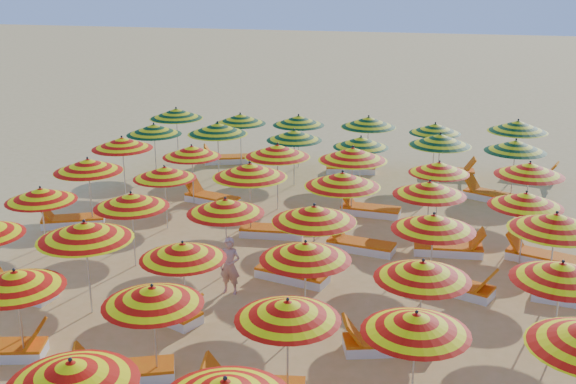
# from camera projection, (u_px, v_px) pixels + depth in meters

# --- Properties ---
(ground) EXTENTS (120.00, 120.00, 0.00)m
(ground) POSITION_uv_depth(u_px,v_px,m) (284.00, 259.00, 17.97)
(ground) COLOR #E1B064
(ground) RESTS_ON ground
(umbrella_2) EXTENTS (2.18, 2.18, 1.96)m
(umbrella_2) POSITION_uv_depth(u_px,v_px,m) (72.00, 373.00, 9.87)
(umbrella_2) COLOR silver
(umbrella_2) RESTS_ON ground
(umbrella_7) EXTENTS (1.95, 1.95, 1.87)m
(umbrella_7) POSITION_uv_depth(u_px,v_px,m) (15.00, 280.00, 12.90)
(umbrella_7) COLOR silver
(umbrella_7) RESTS_ON ground
(umbrella_8) EXTENTS (2.10, 2.10, 1.87)m
(umbrella_8) POSITION_uv_depth(u_px,v_px,m) (152.00, 296.00, 12.31)
(umbrella_8) COLOR silver
(umbrella_8) RESTS_ON ground
(umbrella_9) EXTENTS (2.26, 2.26, 1.88)m
(umbrella_9) POSITION_uv_depth(u_px,v_px,m) (288.00, 310.00, 11.78)
(umbrella_9) COLOR silver
(umbrella_9) RESTS_ON ground
(umbrella_10) EXTENTS (1.83, 1.83, 1.87)m
(umbrella_10) POSITION_uv_depth(u_px,v_px,m) (416.00, 323.00, 11.38)
(umbrella_10) COLOR silver
(umbrella_10) RESTS_ON ground
(umbrella_13) EXTENTS (2.50, 2.50, 2.10)m
(umbrella_13) POSITION_uv_depth(u_px,v_px,m) (85.00, 231.00, 14.68)
(umbrella_13) COLOR silver
(umbrella_13) RESTS_ON ground
(umbrella_14) EXTENTS (2.14, 2.14, 1.84)m
(umbrella_14) POSITION_uv_depth(u_px,v_px,m) (183.00, 251.00, 14.25)
(umbrella_14) COLOR silver
(umbrella_14) RESTS_ON ground
(umbrella_15) EXTENTS (2.00, 2.00, 1.93)m
(umbrella_15) POSITION_uv_depth(u_px,v_px,m) (305.00, 251.00, 14.06)
(umbrella_15) COLOR silver
(umbrella_15) RESTS_ON ground
(umbrella_16) EXTENTS (2.02, 2.02, 1.91)m
(umbrella_16) POSITION_uv_depth(u_px,v_px,m) (423.00, 270.00, 13.23)
(umbrella_16) COLOR silver
(umbrella_16) RESTS_ON ground
(umbrella_17) EXTENTS (2.22, 2.22, 1.95)m
(umbrella_17) POSITION_uv_depth(u_px,v_px,m) (562.00, 272.00, 13.06)
(umbrella_17) COLOR silver
(umbrella_17) RESTS_ON ground
(umbrella_18) EXTENTS (2.12, 2.12, 1.85)m
(umbrella_18) POSITION_uv_depth(u_px,v_px,m) (41.00, 195.00, 17.67)
(umbrella_18) COLOR silver
(umbrella_18) RESTS_ON ground
(umbrella_19) EXTENTS (1.81, 1.81, 1.91)m
(umbrella_19) POSITION_uv_depth(u_px,v_px,m) (131.00, 200.00, 17.08)
(umbrella_19) COLOR silver
(umbrella_19) RESTS_ON ground
(umbrella_20) EXTENTS (2.22, 2.22, 1.92)m
(umbrella_20) POSITION_uv_depth(u_px,v_px,m) (225.00, 206.00, 16.63)
(umbrella_20) COLOR silver
(umbrella_20) RESTS_ON ground
(umbrella_21) EXTENTS (2.15, 2.15, 2.01)m
(umbrella_21) POSITION_uv_depth(u_px,v_px,m) (314.00, 213.00, 15.91)
(umbrella_21) COLOR silver
(umbrella_21) RESTS_ON ground
(umbrella_22) EXTENTS (2.19, 2.19, 1.95)m
(umbrella_22) POSITION_uv_depth(u_px,v_px,m) (434.00, 222.00, 15.55)
(umbrella_22) COLOR silver
(umbrella_22) RESTS_ON ground
(umbrella_23) EXTENTS (2.55, 2.55, 2.11)m
(umbrella_23) POSITION_uv_depth(u_px,v_px,m) (556.00, 222.00, 15.14)
(umbrella_23) COLOR silver
(umbrella_23) RESTS_ON ground
(umbrella_24) EXTENTS (2.14, 2.14, 2.00)m
(umbrella_24) POSITION_uv_depth(u_px,v_px,m) (88.00, 165.00, 19.68)
(umbrella_24) COLOR silver
(umbrella_24) RESTS_ON ground
(umbrella_25) EXTENTS (2.09, 2.09, 1.83)m
(umbrella_25) POSITION_uv_depth(u_px,v_px,m) (165.00, 173.00, 19.55)
(umbrella_25) COLOR silver
(umbrella_25) RESTS_ON ground
(umbrella_26) EXTENTS (2.16, 2.16, 2.11)m
(umbrella_26) POSITION_uv_depth(u_px,v_px,m) (250.00, 170.00, 18.88)
(umbrella_26) COLOR silver
(umbrella_26) RESTS_ON ground
(umbrella_27) EXTENTS (2.56, 2.56, 2.07)m
(umbrella_27) POSITION_uv_depth(u_px,v_px,m) (343.00, 179.00, 18.22)
(umbrella_27) COLOR silver
(umbrella_27) RESTS_ON ground
(umbrella_28) EXTENTS (2.36, 2.36, 1.94)m
(umbrella_28) POSITION_uv_depth(u_px,v_px,m) (430.00, 188.00, 17.88)
(umbrella_28) COLOR silver
(umbrella_28) RESTS_ON ground
(umbrella_29) EXTENTS (1.87, 1.87, 1.89)m
(umbrella_29) POSITION_uv_depth(u_px,v_px,m) (526.00, 199.00, 17.18)
(umbrella_29) COLOR silver
(umbrella_29) RESTS_ON ground
(umbrella_30) EXTENTS (1.93, 1.93, 1.99)m
(umbrella_30) POSITION_uv_depth(u_px,v_px,m) (122.00, 143.00, 22.13)
(umbrella_30) COLOR silver
(umbrella_30) RESTS_ON ground
(umbrella_31) EXTENTS (2.06, 2.06, 1.87)m
(umbrella_31) POSITION_uv_depth(u_px,v_px,m) (192.00, 151.00, 21.57)
(umbrella_31) COLOR silver
(umbrella_31) RESTS_ON ground
(umbrella_32) EXTENTS (2.19, 2.19, 2.05)m
(umbrella_32) POSITION_uv_depth(u_px,v_px,m) (277.00, 151.00, 21.03)
(umbrella_32) COLOR silver
(umbrella_32) RESTS_ON ground
(umbrella_33) EXTENTS (2.60, 2.60, 2.10)m
(umbrella_33) POSITION_uv_depth(u_px,v_px,m) (353.00, 154.00, 20.48)
(umbrella_33) COLOR silver
(umbrella_33) RESTS_ON ground
(umbrella_34) EXTENTS (1.87, 1.87, 1.81)m
(umbrella_34) POSITION_uv_depth(u_px,v_px,m) (439.00, 168.00, 20.09)
(umbrella_34) COLOR silver
(umbrella_34) RESTS_ON ground
(umbrella_35) EXTENTS (2.43, 2.43, 1.98)m
(umbrella_35) POSITION_uv_depth(u_px,v_px,m) (530.00, 169.00, 19.39)
(umbrella_35) COLOR silver
(umbrella_35) RESTS_ON ground
(umbrella_36) EXTENTS (2.19, 2.19, 1.95)m
(umbrella_36) POSITION_uv_depth(u_px,v_px,m) (154.00, 129.00, 24.06)
(umbrella_36) COLOR silver
(umbrella_36) RESTS_ON ground
(umbrella_37) EXTENTS (2.16, 2.16, 2.10)m
(umbrella_37) POSITION_uv_depth(u_px,v_px,m) (218.00, 128.00, 23.59)
(umbrella_37) COLOR silver
(umbrella_37) RESTS_ON ground
(umbrella_38) EXTENTS (2.39, 2.39, 1.92)m
(umbrella_38) POSITION_uv_depth(u_px,v_px,m) (294.00, 135.00, 23.37)
(umbrella_38) COLOR silver
(umbrella_38) RESTS_ON ground
(umbrella_39) EXTENTS (1.94, 1.94, 1.87)m
(umbrella_39) POSITION_uv_depth(u_px,v_px,m) (361.00, 142.00, 22.67)
(umbrella_39) COLOR silver
(umbrella_39) RESTS_ON ground
(umbrella_40) EXTENTS (2.24, 2.24, 2.05)m
(umbrella_40) POSITION_uv_depth(u_px,v_px,m) (440.00, 140.00, 22.28)
(umbrella_40) COLOR silver
(umbrella_40) RESTS_ON ground
(umbrella_41) EXTENTS (2.43, 2.43, 1.98)m
(umbrella_41) POSITION_uv_depth(u_px,v_px,m) (516.00, 146.00, 21.81)
(umbrella_41) COLOR silver
(umbrella_41) RESTS_ON ground
(umbrella_42) EXTENTS (2.33, 2.33, 2.05)m
(umbrella_42) POSITION_uv_depth(u_px,v_px,m) (176.00, 113.00, 26.11)
(umbrella_42) COLOR silver
(umbrella_42) RESTS_ON ground
(umbrella_43) EXTENTS (2.01, 2.01, 1.94)m
(umbrella_43) POSITION_uv_depth(u_px,v_px,m) (240.00, 119.00, 25.69)
(umbrella_43) COLOR silver
(umbrella_43) RESTS_ON ground
(umbrella_44) EXTENTS (2.34, 2.34, 1.95)m
(umbrella_44) POSITION_uv_depth(u_px,v_px,m) (299.00, 120.00, 25.43)
(umbrella_44) COLOR silver
(umbrella_44) RESTS_ON ground
(umbrella_45) EXTENTS (2.27, 2.27, 2.03)m
(umbrella_45) POSITION_uv_depth(u_px,v_px,m) (369.00, 122.00, 24.83)
(umbrella_45) COLOR silver
(umbrella_45) RESTS_ON ground
(umbrella_46) EXTENTS (2.28, 2.28, 1.87)m
(umbrella_46) POSITION_uv_depth(u_px,v_px,m) (435.00, 128.00, 24.53)
(umbrella_46) COLOR silver
(umbrella_46) RESTS_ON ground
(umbrella_47) EXTENTS (2.25, 2.25, 2.10)m
(umbrella_47) POSITION_uv_depth(u_px,v_px,m) (518.00, 126.00, 23.92)
(umbrella_47) COLOR silver
(umbrella_47) RESTS_ON ground
(lounger_3) EXTENTS (1.82, 1.00, 0.69)m
(lounger_3) POSITION_uv_depth(u_px,v_px,m) (1.00, 350.00, 13.50)
(lounger_3) COLOR white
(lounger_3) RESTS_ON ground
(lounger_4) EXTENTS (1.82, 1.18, 0.69)m
(lounger_4) POSITION_uv_depth(u_px,v_px,m) (123.00, 372.00, 12.77)
(lounger_4) COLOR white
(lounger_4) RESTS_ON ground
(lounger_6) EXTENTS (1.80, 0.81, 0.69)m
(lounger_6) POSITION_uv_depth(u_px,v_px,m) (16.00, 290.00, 15.94)
(lounger_6) COLOR white
(lounger_6) RESTS_ON ground
(lounger_7) EXTENTS (1.82, 1.25, 0.69)m
(lounger_7) POSITION_uv_depth(u_px,v_px,m) (166.00, 311.00, 14.99)
(lounger_7) COLOR white
(lounger_7) RESTS_ON ground
(lounger_8) EXTENTS (1.83, 1.04, 0.69)m
(lounger_8) POSITION_uv_depth(u_px,v_px,m) (386.00, 343.00, 13.72)
(lounger_8) COLOR white
(lounger_8) RESTS_ON ground
(lounger_9) EXTENTS (1.82, 1.00, 0.69)m
(lounger_9) POSITION_uv_depth(u_px,v_px,m) (294.00, 274.00, 16.72)
(lounger_9) COLOR white
(lounger_9) RESTS_ON ground
(lounger_10) EXTENTS (1.82, 1.19, 0.69)m
(lounger_10) POSITION_uv_depth(u_px,v_px,m) (457.00, 286.00, 16.11)
(lounger_10) COLOR white
(lounger_10) RESTS_ON ground
(lounger_11) EXTENTS (1.80, 0.84, 0.69)m
(lounger_11) POSITION_uv_depth(u_px,v_px,m) (576.00, 297.00, 15.62)
(lounger_11) COLOR white
(lounger_11) RESTS_ON ground
(lounger_12) EXTENTS (1.82, 1.23, 0.69)m
(lounger_12) POSITION_uv_depth(u_px,v_px,m) (71.00, 220.00, 20.19)
(lounger_12) COLOR white
(lounger_12) RESTS_ON ground
(lounger_13) EXTENTS (1.77, 0.72, 0.69)m
(lounger_13) POSITION_uv_depth(u_px,v_px,m) (274.00, 231.00, 19.42)
(lounger_13) COLOR white
(lounger_13) RESTS_ON ground
(lounger_14) EXTENTS (1.81, 0.90, 0.69)m
(lounger_14) POSITION_uv_depth(u_px,v_px,m) (359.00, 245.00, 18.45)
(lounger_14) COLOR white
(lounger_14) RESTS_ON ground
(lounger_15) EXTENTS (1.77, 0.71, 0.69)m
(lounger_15) POSITION_uv_depth(u_px,v_px,m) (450.00, 249.00, 18.23)
(lounger_15) COLOR white
(lounger_15) RESTS_ON ground
(lounger_16) EXTENTS (1.83, 1.14, 0.69)m
(lounger_16) POSITION_uv_depth(u_px,v_px,m) (540.00, 257.00, 17.71)
(lounger_16) COLOR white
(lounger_16) RESTS_ON ground
(lounger_17) EXTENTS (1.83, 1.06, 0.69)m
(lounger_17) POSITION_uv_depth(u_px,v_px,m) (211.00, 198.00, 22.07)
(lounger_17) COLOR white
(lounger_17) RESTS_ON ground
(lounger_18) EXTENTS (1.78, 0.73, 0.69)m
(lounger_18) POSITION_uv_depth(u_px,v_px,m) (369.00, 210.00, 21.05)
(lounger_18) COLOR white
(lounger_18) RESTS_ON ground
(lounger_19) EXTENTS (1.82, 1.25, 0.69)m
(lounger_19) POSITION_uv_depth(u_px,v_px,m) (491.00, 195.00, 22.33)
(lounger_19) COLOR white
(lounger_19) RESTS_ON ground
(lounger_20) EXTENTS (1.83, 1.13, 0.69)m
(lounger_20) POSITION_uv_depth(u_px,v_px,m) (227.00, 159.00, 26.45)
(lounger_20) COLOR white
(lounger_20) RESTS_ON ground
(lounger_21) EXTENTS (1.81, 0.88, 0.69)m
(lounger_21) POSITION_uv_depth(u_px,v_px,m) (352.00, 168.00, 25.23)
(lounger_21) COLOR white
(lounger_21) RESTS_ON ground
(lounger_22) EXTENTS (1.77, 0.72, 0.69)m
(lounger_22) POSITION_uv_depth(u_px,v_px,m) (450.00, 172.00, 24.77)
(lounger_22) COLOR white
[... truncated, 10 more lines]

